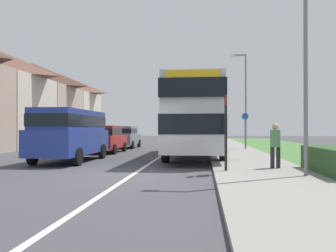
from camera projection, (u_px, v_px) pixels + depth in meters
The scene contains 14 objects.
ground_plane at pixel (132, 175), 11.04m from camera, with size 120.00×120.00×0.00m, color #424247.
lane_marking_centre at pixel (162, 156), 18.99m from camera, with size 0.14×60.00×0.01m, color silver.
pavement_near_side at pixel (244, 158), 16.58m from camera, with size 3.20×68.00×0.12m, color gray.
roadside_hedge at pixel (335, 162), 10.59m from camera, with size 1.10×3.52×0.90m, color #2D5128.
double_decker_bus at pixel (196, 116), 18.13m from camera, with size 2.80×11.16×3.70m.
parked_van_blue at pixel (71, 131), 15.61m from camera, with size 2.11×5.42×2.31m.
parked_car_red at pixel (105, 138), 21.23m from camera, with size 1.93×4.22×1.66m.
parked_car_grey at pixel (125, 136), 26.47m from camera, with size 1.91×4.26×1.66m.
pedestrian_at_stop at pixel (275, 143), 11.95m from camera, with size 0.34×0.34×1.67m.
bus_stop_sign at pixel (226, 127), 11.27m from camera, with size 0.09×0.52×2.60m.
cycle_route_sign at pixel (245, 129), 22.99m from camera, with size 0.44×0.08×2.52m.
street_lamp_near at pixel (302, 40), 10.04m from camera, with size 1.14×0.20×7.06m.
street_lamp_mid at pixel (244, 94), 24.50m from camera, with size 1.14×0.20×6.76m.
house_terrace_far_side at pixel (14, 101), 28.94m from camera, with size 7.61×24.71×7.57m.
Camera 1 is at (2.26, -10.87, 1.49)m, focal length 36.98 mm.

